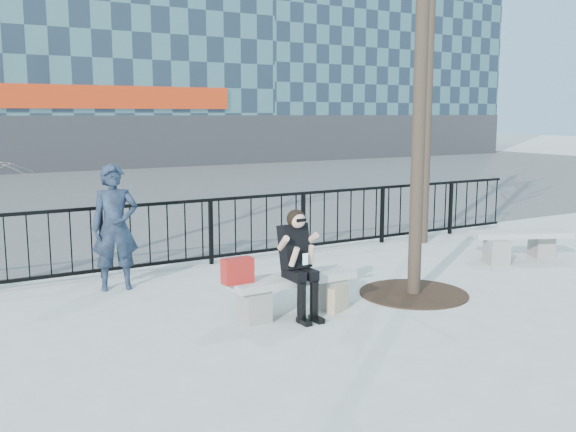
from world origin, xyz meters
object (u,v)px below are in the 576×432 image
bench_main (293,290)px  bench_second (520,242)px  seated_woman (299,264)px  standing_man (115,227)px

bench_main → bench_second: bearing=7.0°
bench_second → seated_woman: seated_woman is taller
bench_second → seated_woman: size_ratio=1.26×
bench_second → standing_man: size_ratio=0.94×
bench_second → bench_main: bearing=-148.4°
bench_main → bench_second: size_ratio=0.98×
standing_man → bench_main: bearing=-43.3°
bench_main → bench_second: 4.92m
bench_main → seated_woman: 0.40m
standing_man → bench_second: bearing=-2.8°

